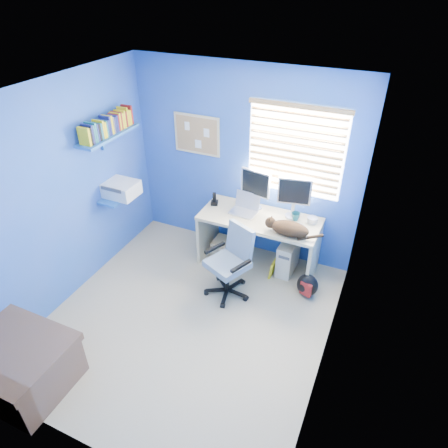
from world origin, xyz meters
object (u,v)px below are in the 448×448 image
at_px(desk, 258,242).
at_px(office_chair, 230,270).
at_px(tower_pc, 288,256).
at_px(laptop, 244,205).
at_px(cat, 290,229).

relative_size(desk, office_chair, 1.68).
bearing_deg(desk, tower_pc, 7.25).
distance_m(tower_pc, office_chair, 0.87).
xyz_separation_m(laptop, tower_pc, (0.63, 0.03, -0.62)).
height_order(laptop, tower_pc, laptop).
relative_size(laptop, tower_pc, 0.73).
distance_m(desk, office_chair, 0.65).
bearing_deg(cat, tower_pc, 102.01).
bearing_deg(laptop, office_chair, -76.58).
xyz_separation_m(cat, office_chair, (-0.56, -0.43, -0.49)).
relative_size(cat, office_chair, 0.51).
bearing_deg(office_chair, desk, 78.81).
height_order(desk, tower_pc, desk).
height_order(cat, office_chair, cat).
bearing_deg(office_chair, tower_pc, 52.61).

